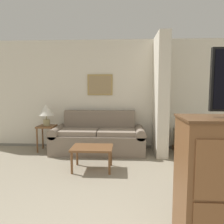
# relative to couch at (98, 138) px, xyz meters

# --- Properties ---
(wall_back) EXTENTS (7.39, 0.16, 2.60)m
(wall_back) POSITION_rel_couch_xyz_m (0.33, 0.48, 0.97)
(wall_back) COLOR silver
(wall_back) RESTS_ON ground_plane
(wall_partition_pillar) EXTENTS (0.24, 0.87, 2.60)m
(wall_partition_pillar) POSITION_rel_couch_xyz_m (1.38, -0.02, 0.97)
(wall_partition_pillar) COLOR silver
(wall_partition_pillar) RESTS_ON ground_plane
(couch) EXTENTS (2.09, 0.84, 0.93)m
(couch) POSITION_rel_couch_xyz_m (0.00, 0.00, 0.00)
(couch) COLOR gray
(couch) RESTS_ON ground_plane
(coffee_table) EXTENTS (0.72, 0.51, 0.42)m
(coffee_table) POSITION_rel_couch_xyz_m (0.02, -1.10, 0.04)
(coffee_table) COLOR brown
(coffee_table) RESTS_ON ground_plane
(side_table) EXTENTS (0.40, 0.40, 0.59)m
(side_table) POSITION_rel_couch_xyz_m (-1.21, 0.03, 0.15)
(side_table) COLOR brown
(side_table) RESTS_ON ground_plane
(table_lamp) EXTENTS (0.35, 0.35, 0.49)m
(table_lamp) POSITION_rel_couch_xyz_m (-1.21, 0.03, 0.60)
(table_lamp) COLOR tan
(table_lamp) RESTS_ON side_table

